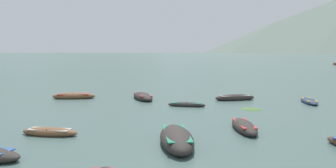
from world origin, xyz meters
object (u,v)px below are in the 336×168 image
Objects in this scene: rowboat_3 at (74,96)px; rowboat_6 at (50,132)px; rowboat_1 at (244,127)px; rowboat_2 at (143,97)px; rowboat_4 at (235,98)px; rowboat_13 at (177,139)px; rowboat_11 at (309,101)px; rowboat_12 at (187,105)px.

rowboat_6 is at bearing -71.13° from rowboat_3.
rowboat_1 is 0.83× the size of rowboat_2.
rowboat_3 reaches higher than rowboat_4.
rowboat_3 reaches higher than rowboat_6.
rowboat_3 reaches higher than rowboat_1.
rowboat_2 is at bearing 126.82° from rowboat_1.
rowboat_3 is 17.59m from rowboat_13.
rowboat_1 is at bearing -121.23° from rowboat_11.
rowboat_12 is at bearing 91.99° from rowboat_13.
rowboat_3 is at bearing -179.34° from rowboat_11.
rowboat_13 is (6.77, -0.81, 0.12)m from rowboat_6.
rowboat_3 reaches higher than rowboat_12.
rowboat_1 is 11.36m from rowboat_4.
rowboat_13 is at bearing -136.23° from rowboat_1.
rowboat_3 is at bearing -176.09° from rowboat_4.
rowboat_3 is at bearing 108.87° from rowboat_6.
rowboat_1 is 0.97× the size of rowboat_4.
rowboat_11 is at bearing 38.15° from rowboat_6.
rowboat_13 reaches higher than rowboat_6.
rowboat_13 is (-9.83, -13.85, 0.13)m from rowboat_11.
rowboat_2 is 1.23× the size of rowboat_11.
rowboat_2 is (-8.10, 10.81, 0.03)m from rowboat_1.
rowboat_12 is (-10.20, -3.19, -0.01)m from rowboat_11.
rowboat_6 is 0.65× the size of rowboat_13.
rowboat_2 is 8.37m from rowboat_4.
rowboat_11 is at bearing 58.77° from rowboat_1.
rowboat_1 is at bearing -35.39° from rowboat_3.
rowboat_13 reaches higher than rowboat_2.
rowboat_13 reaches higher than rowboat_4.
rowboat_3 is 20.97m from rowboat_11.
rowboat_4 is at bearing 52.92° from rowboat_6.
rowboat_2 is 1.47× the size of rowboat_12.
rowboat_1 reaches higher than rowboat_11.
rowboat_3 is 13.52m from rowboat_6.
rowboat_6 is 0.84× the size of rowboat_11.
rowboat_4 is (0.26, 11.35, 0.01)m from rowboat_1.
rowboat_2 is 14.84m from rowboat_13.
rowboat_3 is 1.33× the size of rowboat_6.
rowboat_2 reaches higher than rowboat_4.
rowboat_3 is (-14.55, 10.34, 0.02)m from rowboat_1.
rowboat_4 is 1.06× the size of rowboat_11.
rowboat_12 is at bearing -38.46° from rowboat_2.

